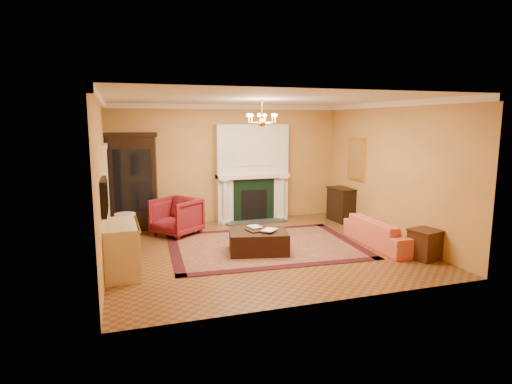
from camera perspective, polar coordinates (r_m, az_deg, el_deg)
name	(u,v)px	position (r m, az deg, el deg)	size (l,w,h in m)	color
floor	(262,249)	(8.81, 0.77, -7.67)	(6.00, 5.50, 0.02)	brown
ceiling	(262,98)	(8.43, 0.81, 12.36)	(6.00, 5.50, 0.02)	silver
wall_back	(228,163)	(11.12, -3.76, 3.82)	(6.00, 0.02, 3.00)	gold
wall_front	(326,200)	(5.97, 9.27, -1.06)	(6.00, 0.02, 3.00)	gold
wall_left	(101,183)	(8.06, -19.95, 1.18)	(0.02, 5.50, 3.00)	gold
wall_right	(392,171)	(9.86, 17.62, 2.70)	(0.02, 5.50, 3.00)	gold
fireplace	(252,175)	(11.14, -0.51, 2.27)	(1.90, 0.70, 2.50)	silver
crown_molding	(248,104)	(9.34, -1.10, 11.64)	(6.00, 5.50, 0.12)	white
doorway	(108,193)	(9.80, -19.15, -0.10)	(0.08, 1.05, 2.10)	silver
tv_panel	(104,196)	(7.48, -19.55, -0.55)	(0.09, 0.95, 0.58)	black
gilt_mirror	(357,159)	(10.99, 13.26, 4.31)	(0.06, 0.76, 1.05)	yellow
chandelier	(262,120)	(8.42, 0.81, 9.63)	(0.63, 0.55, 0.53)	gold
oriental_rug	(265,246)	(9.00, 1.14, -7.17)	(3.88, 2.91, 0.02)	#450E11
china_cabinet	(133,184)	(10.57, -16.09, 1.06)	(1.11, 0.50, 2.22)	black
wingback_armchair	(176,215)	(9.93, -10.58, -3.00)	(0.91, 0.85, 0.94)	maroon
pedestal_table	(126,229)	(9.05, -16.98, -4.70)	(0.42, 0.42, 0.75)	black
commode	(121,249)	(7.67, -17.55, -7.22)	(0.55, 1.17, 0.87)	#C1AE8D
coral_sofa	(384,228)	(9.30, 16.67, -4.61)	(1.98, 0.58, 0.77)	#D97144
end_table	(425,245)	(8.71, 21.57, -6.60)	(0.47, 0.47, 0.54)	#3B2010
console_table	(341,205)	(11.36, 11.33, -1.72)	(0.43, 0.76, 0.84)	black
leather_ottoman	(258,242)	(8.50, 0.31, -6.63)	(1.13, 0.82, 0.42)	black
ottoman_tray	(258,230)	(8.49, 0.26, -5.08)	(0.41, 0.32, 0.03)	black
book_a	(250,221)	(8.54, -0.82, -3.91)	(0.21, 0.03, 0.28)	gray
book_b	(264,222)	(8.40, 1.05, -4.00)	(0.24, 0.02, 0.33)	gray
topiary_left	(228,165)	(10.89, -3.70, 3.62)	(0.17, 0.17, 0.46)	tan
topiary_right	(277,165)	(11.29, 2.81, 3.66)	(0.15, 0.15, 0.40)	tan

